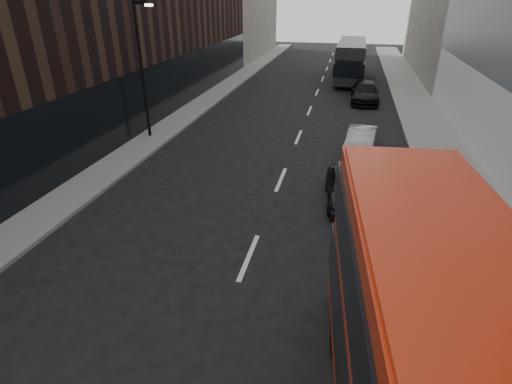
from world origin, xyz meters
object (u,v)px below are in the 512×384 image
Objects in this scene: car_a at (346,187)px; car_c at (365,92)px; grey_bus at (351,60)px; street_lamp at (142,62)px; car_b at (361,141)px.

car_a is 17.03m from car_c.
street_lamp is at bearing -117.38° from grey_bus.
car_b is 11.33m from car_c.
car_a is 0.77× the size of car_c.
street_lamp is 1.85× the size of car_a.
street_lamp is 1.78× the size of car_b.
grey_bus is 2.87× the size of car_a.
car_b is (11.64, 0.16, -3.53)m from street_lamp.
car_b is at bearing 78.57° from car_a.
grey_bus is 25.65m from car_a.
grey_bus is (10.68, 20.10, -2.31)m from street_lamp.
car_b is (0.58, 5.68, 0.00)m from car_a.
street_lamp reaches higher than grey_bus.
grey_bus is 20.00m from car_b.
car_a is (11.06, -5.52, -3.54)m from street_lamp.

